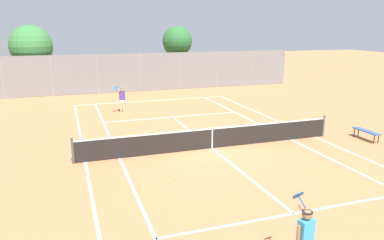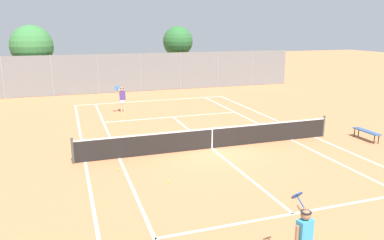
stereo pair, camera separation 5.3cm
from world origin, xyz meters
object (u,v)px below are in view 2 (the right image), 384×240
Objects in this scene: tree_behind_left at (31,48)px; tree_behind_right at (177,42)px; loose_tennis_ball_2 at (123,104)px; courtside_bench at (367,132)px; player_near_side at (303,239)px; loose_tennis_ball_3 at (169,182)px; tennis_net at (212,138)px; loose_tennis_ball_1 at (124,114)px; loose_tennis_ball_0 at (118,169)px; player_far_left at (122,98)px.

tree_behind_right is (12.84, 1.42, 0.22)m from tree_behind_left.
courtside_bench is at bearing -51.54° from loose_tennis_ball_2.
courtside_bench is 21.79m from tree_behind_right.
player_near_side is 26.88× the size of loose_tennis_ball_2.
player_near_side is at bearing -76.73° from loose_tennis_ball_3.
tennis_net reaches higher than loose_tennis_ball_1.
player_near_side reaches higher than tennis_net.
loose_tennis_ball_2 is (2.05, 12.51, 0.00)m from loose_tennis_ball_0.
player_near_side is at bearing -69.00° from loose_tennis_ball_0.
loose_tennis_ball_0 is 23.43m from tree_behind_right.
tree_behind_right is at bearing 67.79° from loose_tennis_ball_0.
loose_tennis_ball_1 is 12.76m from tree_behind_left.
courtside_bench is (8.98, 7.72, -0.52)m from player_near_side.
courtside_bench is at bearing 40.67° from player_near_side.
tennis_net is 11.46m from loose_tennis_ball_2.
courtside_bench is (9.85, -12.39, 0.38)m from loose_tennis_ball_2.
loose_tennis_ball_3 is at bearing -90.76° from player_far_left.
loose_tennis_ball_1 is (-2.70, 7.90, -0.48)m from tennis_net.
loose_tennis_ball_0 is 1.00× the size of loose_tennis_ball_2.
loose_tennis_ball_0 is at bearing -99.33° from loose_tennis_ball_2.
loose_tennis_ball_1 is (-1.24, 16.80, -0.89)m from player_near_side.
tennis_net reaches higher than loose_tennis_ball_2.
tree_behind_right is at bearing 78.66° from player_near_side.
player_far_left is at bearing 88.52° from loose_tennis_ball_1.
tennis_net is 6.76× the size of player_near_side.
loose_tennis_ball_3 is at bearing -169.74° from courtside_bench.
loose_tennis_ball_0 is at bearing -78.37° from tree_behind_left.
tennis_net is 8.00× the size of courtside_bench.
player_near_side is 29.72m from tree_behind_right.
tree_behind_left is at bearing 114.44° from tennis_net.
player_far_left is 10.10m from loose_tennis_ball_0.
tree_behind_left reaches higher than loose_tennis_ball_3.
loose_tennis_ball_2 is at bearing 83.47° from loose_tennis_ball_1.
loose_tennis_ball_1 is 14.61m from tree_behind_right.
loose_tennis_ball_3 is (-0.14, -10.95, 0.00)m from loose_tennis_ball_1.
tree_behind_right is (6.68, 8.88, 3.87)m from loose_tennis_ball_2.
loose_tennis_ball_1 is 10.96m from loose_tennis_ball_3.
tennis_net is 9.05m from player_far_left.
player_near_side is at bearing -87.54° from loose_tennis_ball_2.
tree_behind_left is at bearing 129.57° from loose_tennis_ball_2.
courtside_bench is at bearing 10.26° from loose_tennis_ball_3.
courtside_bench reaches higher than loose_tennis_ball_1.
courtside_bench is (11.90, 0.11, 0.38)m from loose_tennis_ball_0.
player_near_side is 11.85m from courtside_bench.
player_near_side reaches higher than courtside_bench.
loose_tennis_ball_1 is 1.00× the size of loose_tennis_ball_2.
loose_tennis_ball_1 is 0.01× the size of tree_behind_left.
loose_tennis_ball_0 is 1.00× the size of loose_tennis_ball_3.
loose_tennis_ball_2 is 0.01× the size of tree_behind_right.
player_far_left is 11.92m from tree_behind_left.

